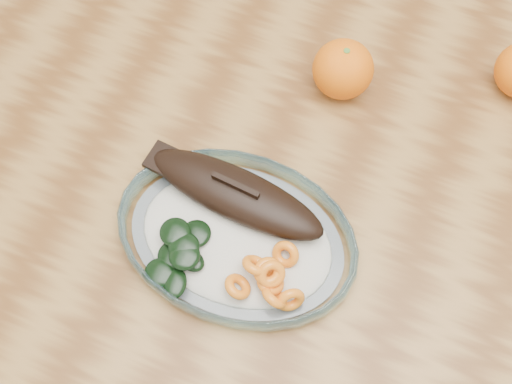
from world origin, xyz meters
The scene contains 4 objects.
ground centered at (0.00, 0.00, 0.00)m, with size 3.00×3.00×0.00m, color slate.
dining_table centered at (0.00, 0.00, 0.65)m, with size 1.20×0.80×0.75m.
plated_meal centered at (-0.10, -0.13, 0.77)m, with size 0.53×0.53×0.08m.
orange_left centered at (-0.05, 0.13, 0.79)m, with size 0.08×0.08×0.08m, color #FF5605.
Camera 1 is at (0.03, -0.37, 1.47)m, focal length 45.00 mm.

